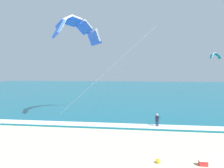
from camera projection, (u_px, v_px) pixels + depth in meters
sea at (156, 88)px, 81.37m from camera, size 200.00×120.00×0.20m
surf_foam at (197, 128)px, 22.99m from camera, size 200.00×1.84×0.04m
surfboard at (157, 128)px, 23.62m from camera, size 0.95×1.46×0.09m
kitesurfer at (157, 120)px, 23.58m from camera, size 0.65×0.65×1.69m
kite_primary at (77, 28)px, 28.53m from camera, size 12.61×9.01×12.73m
kite_distant at (215, 55)px, 57.33m from camera, size 3.93×3.39×1.67m
cooler_box at (203, 163)px, 14.17m from camera, size 0.58×0.38×0.40m
beach_ball at (158, 161)px, 14.56m from camera, size 0.34×0.34×0.34m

